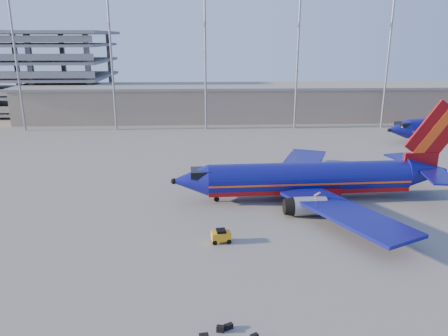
{
  "coord_description": "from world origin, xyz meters",
  "views": [
    {
      "loc": [
        -5.13,
        -50.67,
        19.8
      ],
      "look_at": [
        -2.87,
        1.88,
        4.0
      ],
      "focal_mm": 35.0,
      "sensor_mm": 36.0,
      "label": 1
    }
  ],
  "objects": [
    {
      "name": "ground",
      "position": [
        0.0,
        0.0,
        0.0
      ],
      "size": [
        220.0,
        220.0,
        0.0
      ],
      "primitive_type": "plane",
      "color": "slate",
      "rests_on": "ground"
    },
    {
      "name": "luggage_pile",
      "position": [
        -4.15,
        -25.34,
        0.22
      ],
      "size": [
        4.1,
        2.13,
        0.53
      ],
      "color": "black",
      "rests_on": "ground"
    },
    {
      "name": "baggage_tug",
      "position": [
        -3.71,
        -10.76,
        0.72
      ],
      "size": [
        2.06,
        1.42,
        1.38
      ],
      "rotation": [
        0.0,
        0.0,
        0.14
      ],
      "color": "orange",
      "rests_on": "ground"
    },
    {
      "name": "light_mast_row",
      "position": [
        5.0,
        46.0,
        17.55
      ],
      "size": [
        101.6,
        1.6,
        28.65
      ],
      "color": "gray",
      "rests_on": "ground"
    },
    {
      "name": "terminal_building",
      "position": [
        10.0,
        58.0,
        4.32
      ],
      "size": [
        122.0,
        16.0,
        8.5
      ],
      "color": "gray",
      "rests_on": "ground"
    },
    {
      "name": "aircraft_main",
      "position": [
        8.58,
        1.12,
        2.67
      ],
      "size": [
        36.96,
        35.53,
        12.51
      ],
      "rotation": [
        0.0,
        0.0,
        0.04
      ],
      "color": "navy",
      "rests_on": "ground"
    }
  ]
}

